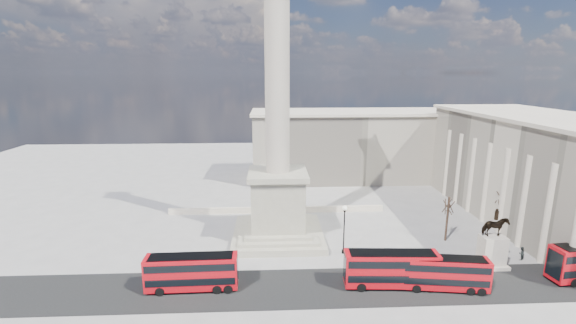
% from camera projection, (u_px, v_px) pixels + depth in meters
% --- Properties ---
extents(ground, '(180.00, 180.00, 0.00)m').
position_uv_depth(ground, '(279.00, 251.00, 56.35)').
color(ground, '#989590').
rests_on(ground, ground).
extents(asphalt_road, '(120.00, 9.00, 0.01)m').
position_uv_depth(asphalt_road, '(322.00, 287.00, 46.84)').
color(asphalt_road, black).
rests_on(asphalt_road, ground).
extents(nelsons_column, '(14.00, 14.00, 49.85)m').
position_uv_depth(nelsons_column, '(278.00, 158.00, 58.30)').
color(nelsons_column, '#A59F89').
rests_on(nelsons_column, ground).
extents(balustrade_wall, '(40.00, 0.60, 1.10)m').
position_uv_depth(balustrade_wall, '(277.00, 210.00, 71.79)').
color(balustrade_wall, beige).
rests_on(balustrade_wall, ground).
extents(building_east, '(19.00, 46.00, 18.60)m').
position_uv_depth(building_east, '(539.00, 169.00, 66.01)').
color(building_east, beige).
rests_on(building_east, ground).
extents(building_northeast, '(51.00, 17.00, 16.60)m').
position_uv_depth(building_northeast, '(356.00, 145.00, 94.30)').
color(building_northeast, beige).
rests_on(building_northeast, ground).
extents(red_bus_a, '(10.91, 2.79, 4.40)m').
position_uv_depth(red_bus_a, '(192.00, 272.00, 45.85)').
color(red_bus_a, '#B60912').
rests_on(red_bus_a, ground).
extents(red_bus_b, '(11.31, 3.21, 4.53)m').
position_uv_depth(red_bus_b, '(392.00, 269.00, 46.45)').
color(red_bus_b, '#B60912').
rests_on(red_bus_b, ground).
extents(red_bus_c, '(10.38, 3.69, 4.12)m').
position_uv_depth(red_bus_c, '(445.00, 273.00, 45.95)').
color(red_bus_c, '#B60912').
rests_on(red_bus_c, ground).
extents(victorian_lamp, '(0.62, 0.62, 7.21)m').
position_uv_depth(victorian_lamp, '(344.00, 226.00, 54.74)').
color(victorian_lamp, black).
rests_on(victorian_lamp, ground).
extents(equestrian_statue, '(3.94, 2.95, 8.22)m').
position_uv_depth(equestrian_statue, '(492.00, 247.00, 51.30)').
color(equestrian_statue, beige).
rests_on(equestrian_statue, ground).
extents(bare_tree_near, '(2.00, 2.00, 8.76)m').
position_uv_depth(bare_tree_near, '(564.00, 208.00, 54.28)').
color(bare_tree_near, '#332319').
rests_on(bare_tree_near, ground).
extents(bare_tree_mid, '(1.96, 1.96, 7.44)m').
position_uv_depth(bare_tree_mid, '(449.00, 205.00, 58.66)').
color(bare_tree_mid, '#332319').
rests_on(bare_tree_mid, ground).
extents(bare_tree_far, '(1.87, 1.87, 7.62)m').
position_uv_depth(bare_tree_far, '(502.00, 195.00, 62.60)').
color(bare_tree_far, '#332319').
rests_on(bare_tree_far, ground).
extents(pedestrian_walking, '(0.76, 0.64, 1.79)m').
position_uv_depth(pedestrian_walking, '(486.00, 263.00, 51.06)').
color(pedestrian_walking, '#232928').
rests_on(pedestrian_walking, ground).
extents(pedestrian_standing, '(1.17, 1.10, 1.92)m').
position_uv_depth(pedestrian_standing, '(521.00, 253.00, 53.53)').
color(pedestrian_standing, '#232928').
rests_on(pedestrian_standing, ground).
extents(pedestrian_crossing, '(0.96, 1.19, 1.90)m').
position_uv_depth(pedestrian_crossing, '(383.00, 265.00, 50.42)').
color(pedestrian_crossing, '#232928').
rests_on(pedestrian_crossing, ground).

